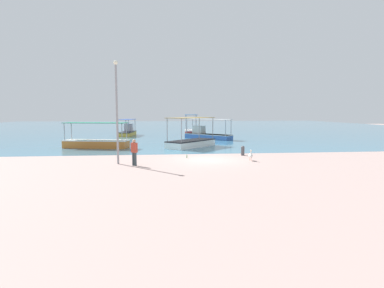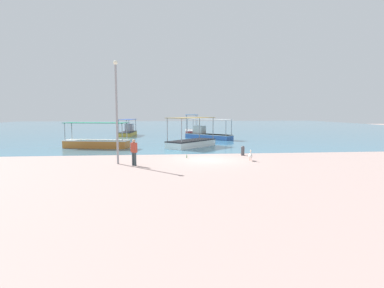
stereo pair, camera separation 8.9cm
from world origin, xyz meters
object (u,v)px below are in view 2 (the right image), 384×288
at_px(pelican, 250,155).
at_px(fisherman_standing, 134,152).
at_px(fishing_boat_far_left, 207,134).
at_px(fishing_boat_far_right, 96,142).
at_px(fishing_boat_outer, 128,131).
at_px(lamp_post, 117,107).
at_px(fishing_boat_near_right, 191,131).
at_px(glass_bottle, 187,157).
at_px(fishing_boat_near_left, 191,141).
at_px(mooring_bollard, 243,150).

xyz_separation_m(pelican, fisherman_standing, (-7.92, -1.13, 0.53)).
bearing_deg(fishing_boat_far_left, fisherman_standing, -111.74).
bearing_deg(fishing_boat_far_right, pelican, -35.55).
xyz_separation_m(fishing_boat_outer, lamp_post, (2.09, -24.28, 3.10)).
bearing_deg(fishing_boat_far_right, lamp_post, -70.05).
height_order(fishing_boat_near_right, glass_bottle, fishing_boat_near_right).
xyz_separation_m(fishing_boat_near_left, fisherman_standing, (-4.59, -9.89, 0.37)).
bearing_deg(pelican, fishing_boat_near_right, 94.48).
distance_m(fishing_boat_outer, mooring_bollard, 24.09).
bearing_deg(fishing_boat_near_left, glass_bottle, -98.08).
relative_size(mooring_bollard, fisherman_standing, 0.45).
xyz_separation_m(fishing_boat_near_right, glass_bottle, (-2.46, -22.17, -0.47)).
distance_m(lamp_post, glass_bottle, 6.28).
distance_m(fishing_boat_far_left, fishing_boat_near_left, 9.17).
relative_size(fishing_boat_far_right, fishing_boat_near_left, 1.18).
bearing_deg(fishing_boat_near_right, fishing_boat_far_left, -77.94).
distance_m(fishing_boat_far_right, fishing_boat_far_left, 14.69).
bearing_deg(mooring_bollard, fishing_boat_far_left, 92.55).
relative_size(fishing_boat_far_left, mooring_bollard, 7.55).
bearing_deg(pelican, lamp_post, -177.66).
bearing_deg(pelican, fishing_boat_near_left, 110.83).
xyz_separation_m(lamp_post, fisherman_standing, (1.12, -0.76, -2.79)).
bearing_deg(glass_bottle, lamp_post, -156.12).
height_order(pelican, fisherman_standing, fisherman_standing).
bearing_deg(fishing_boat_near_left, mooring_bollard, -60.34).
bearing_deg(mooring_bollard, lamp_post, -161.96).
height_order(fishing_boat_near_left, glass_bottle, fishing_boat_near_left).
height_order(fishing_boat_outer, fishing_boat_near_left, fishing_boat_near_left).
distance_m(fishing_boat_far_right, mooring_bollard, 14.01).
relative_size(fishing_boat_near_left, lamp_post, 0.80).
xyz_separation_m(fishing_boat_far_right, glass_bottle, (8.06, -7.14, -0.43)).
relative_size(fishing_boat_outer, fisherman_standing, 3.11).
relative_size(pelican, glass_bottle, 2.97).
relative_size(fishing_boat_far_left, fisherman_standing, 3.42).
bearing_deg(fishing_boat_near_right, glass_bottle, -96.33).
distance_m(lamp_post, mooring_bollard, 10.22).
relative_size(fishing_boat_near_left, pelican, 6.67).
distance_m(fishing_boat_outer, fishing_boat_near_left, 17.04).
bearing_deg(fisherman_standing, lamp_post, 145.85).
height_order(fishing_boat_far_left, pelican, fishing_boat_far_left).
height_order(fishing_boat_near_right, fisherman_standing, fishing_boat_near_right).
relative_size(fishing_boat_outer, pelican, 6.55).
bearing_deg(lamp_post, pelican, 2.34).
relative_size(fishing_boat_outer, lamp_post, 0.79).
bearing_deg(fishing_boat_far_left, glass_bottle, -103.66).
bearing_deg(fishing_boat_outer, glass_bottle, -72.96).
bearing_deg(lamp_post, fishing_boat_near_left, 57.95).
xyz_separation_m(fishing_boat_near_right, mooring_bollard, (2.03, -21.26, -0.17)).
relative_size(fishing_boat_outer, mooring_bollard, 6.86).
bearing_deg(fishing_boat_near_left, fishing_boat_outer, 117.25).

